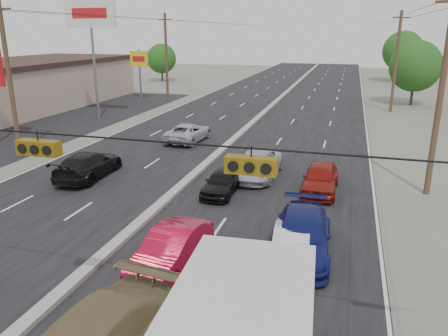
# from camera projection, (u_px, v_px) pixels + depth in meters

# --- Properties ---
(ground) EXTENTS (200.00, 200.00, 0.00)m
(ground) POSITION_uv_depth(u_px,v_px,m) (18.00, 334.00, 12.06)
(ground) COLOR #606356
(ground) RESTS_ON ground
(road_surface) EXTENTS (20.00, 160.00, 0.02)m
(road_surface) POSITION_uv_depth(u_px,v_px,m) (252.00, 124.00, 39.57)
(road_surface) COLOR black
(road_surface) RESTS_ON ground
(center_median) EXTENTS (0.50, 160.00, 0.20)m
(center_median) POSITION_uv_depth(u_px,v_px,m) (252.00, 123.00, 39.54)
(center_median) COLOR gray
(center_median) RESTS_ON ground
(parking_lot) EXTENTS (10.00, 42.00, 0.02)m
(parking_lot) POSITION_uv_depth(u_px,v_px,m) (57.00, 124.00, 39.46)
(parking_lot) COLOR black
(parking_lot) RESTS_ON ground
(utility_pole_left_b) EXTENTS (1.60, 0.30, 10.00)m
(utility_pole_left_b) POSITION_uv_depth(u_px,v_px,m) (10.00, 79.00, 27.58)
(utility_pole_left_b) COLOR #422D1E
(utility_pole_left_b) RESTS_ON ground
(utility_pole_left_c) EXTENTS (1.60, 0.30, 10.00)m
(utility_pole_left_c) POSITION_uv_depth(u_px,v_px,m) (166.00, 58.00, 50.50)
(utility_pole_left_c) COLOR #422D1E
(utility_pole_left_c) RESTS_ON ground
(utility_pole_right_b) EXTENTS (1.60, 0.30, 10.00)m
(utility_pole_right_b) POSITION_uv_depth(u_px,v_px,m) (441.00, 94.00, 21.00)
(utility_pole_right_b) COLOR #422D1E
(utility_pole_right_b) RESTS_ON ground
(utility_pole_right_c) EXTENTS (1.60, 0.30, 10.00)m
(utility_pole_right_c) POSITION_uv_depth(u_px,v_px,m) (396.00, 61.00, 43.92)
(utility_pole_right_c) COLOR #422D1E
(utility_pole_right_c) RESTS_ON ground
(traffic_signals) EXTENTS (25.00, 0.30, 0.54)m
(traffic_signals) POSITION_uv_depth(u_px,v_px,m) (35.00, 146.00, 10.05)
(traffic_signals) COLOR black
(traffic_signals) RESTS_ON ground
(pole_sign_billboard) EXTENTS (5.00, 0.25, 11.00)m
(pole_sign_billboard) POSITION_uv_depth(u_px,v_px,m) (91.00, 21.00, 38.90)
(pole_sign_billboard) COLOR slate
(pole_sign_billboard) RESTS_ON ground
(pole_sign_far) EXTENTS (2.20, 0.25, 6.00)m
(pole_sign_far) POSITION_uv_depth(u_px,v_px,m) (139.00, 63.00, 51.64)
(pole_sign_far) COLOR slate
(pole_sign_far) RESTS_ON ground
(tree_left_far) EXTENTS (4.80, 4.80, 6.12)m
(tree_left_far) POSITION_uv_depth(u_px,v_px,m) (162.00, 59.00, 71.76)
(tree_left_far) COLOR #382619
(tree_left_far) RESTS_ON ground
(tree_right_mid) EXTENTS (5.60, 5.60, 7.14)m
(tree_right_mid) POSITION_uv_depth(u_px,v_px,m) (415.00, 66.00, 48.08)
(tree_right_mid) COLOR #382619
(tree_right_mid) RESTS_ON ground
(tree_right_far) EXTENTS (6.40, 6.40, 8.16)m
(tree_right_far) POSITION_uv_depth(u_px,v_px,m) (403.00, 51.00, 70.56)
(tree_right_far) COLOR #382619
(tree_right_far) RESTS_ON ground
(red_sedan) EXTENTS (1.85, 4.43, 1.42)m
(red_sedan) POSITION_uv_depth(u_px,v_px,m) (171.00, 250.00, 15.25)
(red_sedan) COLOR #AB0A26
(red_sedan) RESTS_ON ground
(queue_car_a) EXTENTS (1.54, 3.71, 1.26)m
(queue_car_a) POSITION_uv_depth(u_px,v_px,m) (222.00, 182.00, 22.33)
(queue_car_a) COLOR black
(queue_car_a) RESTS_ON ground
(queue_car_b) EXTENTS (1.56, 3.78, 1.22)m
(queue_car_b) POSITION_uv_depth(u_px,v_px,m) (291.00, 247.00, 15.69)
(queue_car_b) COLOR silver
(queue_car_b) RESTS_ON ground
(queue_car_c) EXTENTS (2.48, 5.08, 1.39)m
(queue_car_c) POSITION_uv_depth(u_px,v_px,m) (256.00, 166.00, 24.88)
(queue_car_c) COLOR #AFB0B7
(queue_car_c) RESTS_ON ground
(queue_car_d) EXTENTS (2.40, 5.29, 1.50)m
(queue_car_d) POSITION_uv_depth(u_px,v_px,m) (302.00, 235.00, 16.25)
(queue_car_d) COLOR navy
(queue_car_d) RESTS_ON ground
(queue_car_e) EXTENTS (1.79, 4.30, 1.46)m
(queue_car_e) POSITION_uv_depth(u_px,v_px,m) (320.00, 179.00, 22.57)
(queue_car_e) COLOR maroon
(queue_car_e) RESTS_ON ground
(oncoming_near) EXTENTS (2.30, 5.21, 1.49)m
(oncoming_near) POSITION_uv_depth(u_px,v_px,m) (88.00, 165.00, 24.81)
(oncoming_near) COLOR black
(oncoming_near) RESTS_ON ground
(oncoming_far) EXTENTS (2.53, 5.04, 1.37)m
(oncoming_far) POSITION_uv_depth(u_px,v_px,m) (188.00, 133.00, 33.02)
(oncoming_far) COLOR #B6B9BE
(oncoming_far) RESTS_ON ground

